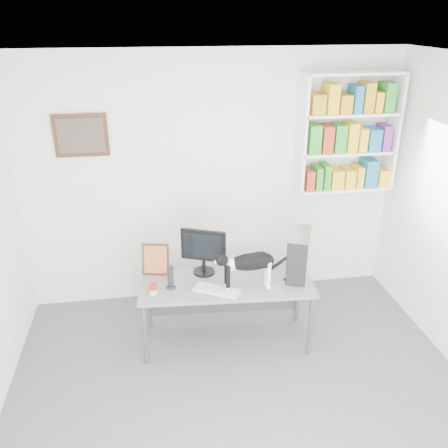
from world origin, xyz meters
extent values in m
cube|color=#5A5A5F|center=(0.00, 0.00, 0.01)|extent=(4.00, 4.00, 0.01)
cube|color=silver|center=(0.00, 0.00, 2.70)|extent=(4.00, 4.00, 0.01)
cube|color=white|center=(0.00, 2.00, 1.35)|extent=(4.00, 0.01, 2.70)
cube|color=white|center=(1.40, 1.85, 1.85)|extent=(1.03, 0.28, 1.24)
cube|color=#4A2717|center=(-1.30, 1.97, 1.90)|extent=(0.52, 0.04, 0.42)
cube|color=gray|center=(-0.02, 1.04, 0.34)|extent=(1.67, 0.75, 0.68)
cube|color=black|center=(-0.20, 1.25, 0.91)|extent=(0.49, 0.36, 0.47)
cube|color=beige|center=(-0.13, 0.88, 0.69)|extent=(0.45, 0.34, 0.03)
cube|color=silver|center=(0.68, 1.06, 0.90)|extent=(0.35, 0.49, 0.44)
cylinder|color=black|center=(-0.54, 1.02, 0.79)|extent=(0.11, 0.11, 0.23)
cube|color=#4A2717|center=(-0.66, 1.31, 0.84)|extent=(0.27, 0.15, 0.32)
cylinder|color=#9D1F0D|center=(-0.70, 0.94, 0.73)|extent=(0.08, 0.08, 0.10)
camera|label=1|loc=(-0.66, -2.76, 3.00)|focal=38.00mm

